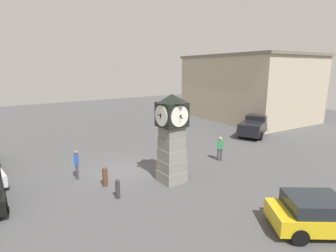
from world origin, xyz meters
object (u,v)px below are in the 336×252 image
at_px(pickup_truck, 255,126).
at_px(car_silver_hatch, 319,214).
at_px(pedestrian_by_cars, 76,162).
at_px(clock_tower, 172,137).
at_px(bollard_near_tower, 105,176).
at_px(bollard_mid_row, 118,189).
at_px(pedestrian_near_bench, 220,147).

bearing_deg(pickup_truck, car_silver_hatch, -44.16).
distance_m(car_silver_hatch, pedestrian_by_cars, 12.34).
relative_size(clock_tower, pickup_truck, 0.89).
xyz_separation_m(bollard_near_tower, bollard_mid_row, (1.68, -0.02, -0.05)).
height_order(pickup_truck, pedestrian_near_bench, pickup_truck).
xyz_separation_m(car_silver_hatch, pedestrian_near_bench, (-8.03, 2.83, 0.24)).
height_order(car_silver_hatch, pickup_truck, pickup_truck).
distance_m(pedestrian_near_bench, pedestrian_by_cars, 9.46).
bearing_deg(bollard_mid_row, pedestrian_by_cars, -165.26).
distance_m(bollard_mid_row, pedestrian_near_bench, 8.24).
bearing_deg(pickup_truck, clock_tower, -72.63).
height_order(clock_tower, bollard_near_tower, clock_tower).
bearing_deg(pedestrian_near_bench, pickup_truck, 111.43).
xyz_separation_m(bollard_mid_row, car_silver_hatch, (7.05, 5.33, 0.23)).
height_order(clock_tower, bollard_mid_row, clock_tower).
height_order(clock_tower, car_silver_hatch, clock_tower).
bearing_deg(clock_tower, car_silver_hatch, 15.22).
relative_size(bollard_mid_row, pickup_truck, 0.18).
bearing_deg(bollard_mid_row, pedestrian_near_bench, 96.80).
bearing_deg(bollard_near_tower, pedestrian_by_cars, -153.15).
xyz_separation_m(bollard_near_tower, pedestrian_by_cars, (-1.89, -0.96, 0.43)).
bearing_deg(pedestrian_near_bench, bollard_mid_row, -83.20).
xyz_separation_m(clock_tower, pedestrian_by_cars, (-3.45, -4.32, -1.63)).
relative_size(clock_tower, pedestrian_near_bench, 2.91).
relative_size(car_silver_hatch, pedestrian_near_bench, 2.43).
bearing_deg(bollard_mid_row, car_silver_hatch, 37.10).
relative_size(car_silver_hatch, pickup_truck, 0.74).
distance_m(clock_tower, pickup_truck, 13.52).
height_order(bollard_near_tower, bollard_mid_row, bollard_near_tower).
distance_m(bollard_near_tower, bollard_mid_row, 1.68).
height_order(clock_tower, pedestrian_by_cars, clock_tower).
distance_m(bollard_near_tower, pickup_truck, 16.36).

